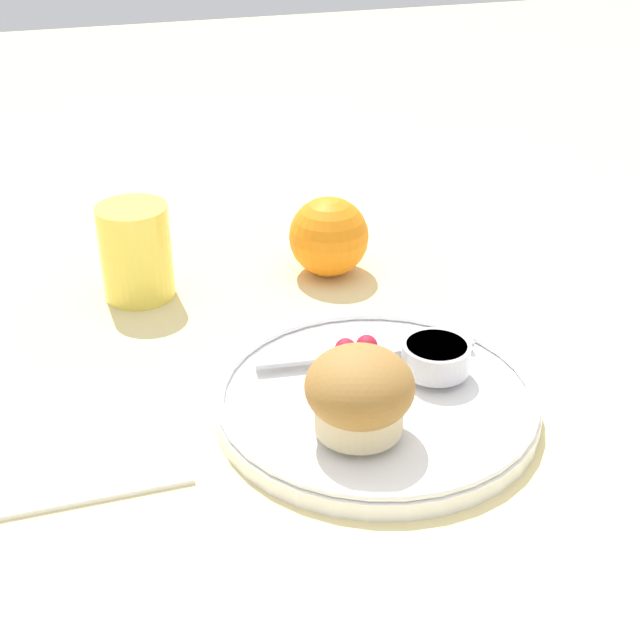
% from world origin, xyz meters
% --- Properties ---
extents(ground_plane, '(3.00, 3.00, 0.00)m').
position_xyz_m(ground_plane, '(0.00, 0.00, 0.00)').
color(ground_plane, beige).
extents(plate, '(0.25, 0.25, 0.02)m').
position_xyz_m(plate, '(-0.01, 0.01, 0.01)').
color(plate, white).
rests_on(plate, ground_plane).
extents(muffin, '(0.08, 0.08, 0.06)m').
position_xyz_m(muffin, '(-0.04, -0.03, 0.05)').
color(muffin, beige).
rests_on(muffin, plate).
extents(cream_ramekin, '(0.05, 0.05, 0.02)m').
position_xyz_m(cream_ramekin, '(0.04, 0.02, 0.03)').
color(cream_ramekin, silver).
rests_on(cream_ramekin, plate).
extents(berry_pair, '(0.03, 0.02, 0.02)m').
position_xyz_m(berry_pair, '(-0.01, 0.06, 0.03)').
color(berry_pair, '#B7192D').
rests_on(berry_pair, plate).
extents(butter_knife, '(0.18, 0.03, 0.00)m').
position_xyz_m(butter_knife, '(-0.00, 0.06, 0.02)').
color(butter_knife, '#B7B7BC').
rests_on(butter_knife, plate).
extents(orange_fruit, '(0.08, 0.08, 0.08)m').
position_xyz_m(orange_fruit, '(0.03, 0.24, 0.04)').
color(orange_fruit, orange).
rests_on(orange_fruit, ground_plane).
extents(juice_glass, '(0.07, 0.07, 0.09)m').
position_xyz_m(juice_glass, '(-0.16, 0.25, 0.04)').
color(juice_glass, '#EAD14C').
rests_on(juice_glass, ground_plane).
extents(folded_napkin, '(0.15, 0.08, 0.01)m').
position_xyz_m(folded_napkin, '(-0.23, 0.01, 0.00)').
color(folded_napkin, white).
rests_on(folded_napkin, ground_plane).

